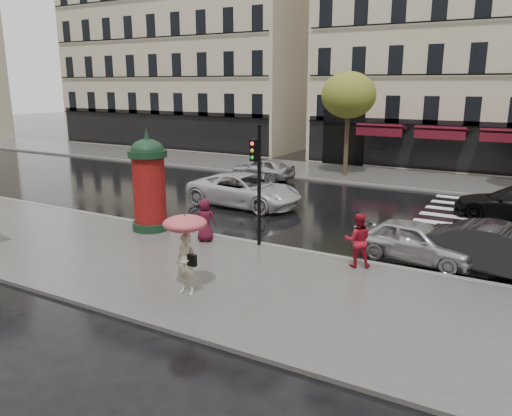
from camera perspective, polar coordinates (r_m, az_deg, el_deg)
The scene contains 17 objects.
ground at distance 16.34m, azimuth -4.75°, elevation -7.22°, with size 160.00×160.00×0.00m, color black.
near_sidewalk at distance 15.94m, azimuth -5.77°, elevation -7.57°, with size 90.00×7.00×0.12m, color #474744.
far_sidewalk at distance 33.23m, azimuth 13.96°, elevation 3.51°, with size 90.00×6.00×0.12m, color #474744.
near_kerb at distance 18.72m, azimuth 0.41°, elevation -4.13°, with size 90.00×0.25×0.14m, color slate.
far_kerb at distance 30.39m, azimuth 12.41°, elevation 2.66°, with size 90.00×0.25×0.14m, color slate.
zebra_crossing at distance 23.07m, azimuth 21.90°, elevation -1.81°, with size 3.60×11.75×0.01m, color silver.
bldg_far_left at distance 52.70m, azimuth -6.66°, elevation 19.87°, with size 24.00×14.00×22.90m.
tree_far_left at distance 32.35m, azimuth 10.52°, elevation 12.53°, with size 3.40×3.40×6.64m.
woman_umbrella at distance 13.97m, azimuth -8.05°, elevation -3.77°, with size 1.22×1.22×2.35m.
woman_red at distance 16.41m, azimuth 11.57°, elevation -3.62°, with size 0.87×0.68×1.78m, color #A51424.
man_burgundy at distance 18.77m, azimuth -5.84°, elevation -1.39°, with size 0.80×0.52×1.63m, color #4A0E20.
morris_column at distance 20.41m, azimuth -12.14°, elevation 3.00°, with size 1.54×1.54×4.15m.
traffic_light at distance 17.78m, azimuth 0.17°, elevation 3.93°, with size 0.32×0.43×4.40m.
car_silver at distance 17.83m, azimuth 17.74°, elevation -3.60°, with size 1.67×4.16×1.42m, color #B1B1B6.
car_darkgrey at distance 17.52m, azimuth 26.51°, elevation -4.47°, with size 1.68×4.82×1.59m, color black.
car_white at distance 24.57m, azimuth -1.31°, elevation 2.06°, with size 2.67×5.78×1.61m, color silver.
car_far_silver at distance 31.48m, azimuth 0.75°, elevation 4.54°, with size 1.65×4.10×1.40m, color #AFAFB4.
Camera 1 is at (8.63, -12.55, 5.92)m, focal length 35.00 mm.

